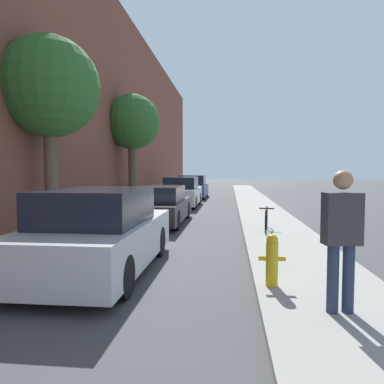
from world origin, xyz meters
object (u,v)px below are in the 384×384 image
Objects in this scene: parked_car_navy at (192,187)px; bicycle at (266,219)px; parked_car_silver at (99,233)px; pedestrian at (342,233)px; street_tree_near at (49,89)px; street_tree_far at (132,123)px; parked_car_black at (160,206)px; parked_car_white at (182,193)px; fire_hydrant at (272,259)px.

parked_car_navy is 2.76× the size of bicycle.
pedestrian reaches higher than parked_car_silver.
parked_car_silver is 0.94× the size of parked_car_navy.
street_tree_near is 7.82m from street_tree_far.
parked_car_silver is at bearing 145.84° from pedestrian.
parked_car_black is at bearing 90.32° from parked_car_silver.
parked_car_silver is 0.99× the size of parked_car_white.
parked_car_silver is 4.11m from pedestrian.
parked_car_white reaches higher than bicycle.
parked_car_black is 0.82× the size of street_tree_far.
pedestrian is at bearing -64.68° from street_tree_far.
street_tree_near is 6.81× the size of fire_hydrant.
street_tree_far is at bearing 88.95° from street_tree_near.
parked_car_silver is at bearing -77.92° from street_tree_far.
street_tree_far is (-2.34, 10.95, 3.40)m from parked_car_silver.
bicycle is at bearing 51.20° from parked_car_silver.
parked_car_silver is at bearing -89.68° from parked_car_black.
street_tree_near reaches higher than bicycle.
parked_car_navy is at bearing 80.83° from street_tree_near.
parked_car_white is at bearing 74.64° from street_tree_near.
street_tree_near is 3.08× the size of pedestrian.
street_tree_near reaches higher than parked_car_white.
street_tree_far reaches higher than fire_hydrant.
pedestrian is 6.04m from bicycle.
parked_car_silver is 3.09m from fire_hydrant.
parked_car_black is 3.86m from bicycle.
fire_hydrant is at bearing -76.55° from parked_car_white.
parked_car_navy is (-0.13, 17.72, 0.00)m from parked_car_silver.
street_tree_near is 3.30× the size of bicycle.
pedestrian is at bearing -80.09° from bicycle.
street_tree_near is (-2.36, -14.59, 3.32)m from parked_car_navy.
parked_car_navy is 5.70× the size of fire_hydrant.
parked_car_silver is 11.91m from parked_car_white.
parked_car_navy is at bearing 111.79° from bicycle.
pedestrian reaches higher than fire_hydrant.
parked_car_navy is at bearing 90.48° from parked_car_black.
fire_hydrant is (3.10, -18.55, -0.19)m from parked_car_navy.
parked_car_white is at bearing 97.01° from pedestrian.
pedestrian is (3.71, -7.76, 0.48)m from parked_car_black.
fire_hydrant is 1.32m from pedestrian.
bicycle is at bearing -49.58° from street_tree_far.
parked_car_black is 0.99× the size of parked_car_navy.
parked_car_black is at bearing 159.88° from bicycle.
parked_car_white is 9.69m from street_tree_near.
bicycle is at bearing 10.44° from street_tree_near.
parked_car_black is 2.74× the size of bicycle.
fire_hydrant is at bearing -87.58° from bicycle.
parked_car_white is at bearing 22.96° from street_tree_far.
parked_car_silver is 2.43× the size of pedestrian.
parked_car_silver is 2.61× the size of bicycle.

